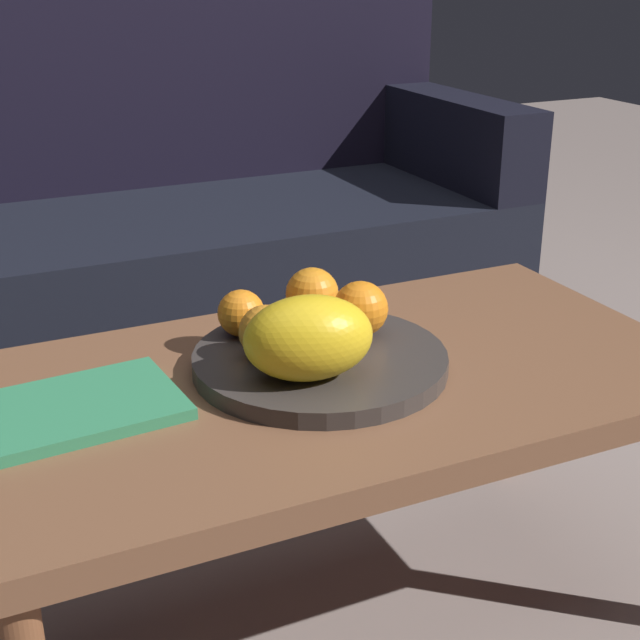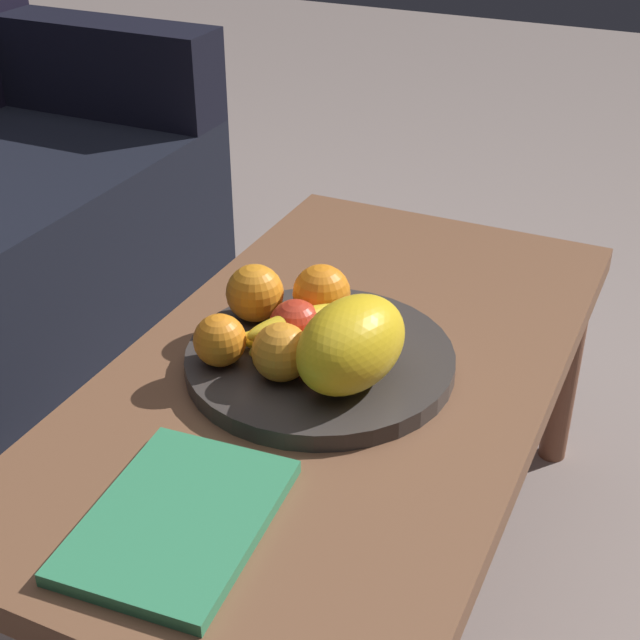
% 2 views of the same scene
% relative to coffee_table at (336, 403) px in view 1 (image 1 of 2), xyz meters
% --- Properties ---
extents(ground_plane, '(8.00, 8.00, 0.00)m').
position_rel_coffee_table_xyz_m(ground_plane, '(0.00, 0.00, -0.38)').
color(ground_plane, gray).
extents(coffee_table, '(1.04, 0.56, 0.43)m').
position_rel_coffee_table_xyz_m(coffee_table, '(0.00, 0.00, 0.00)').
color(coffee_table, brown).
rests_on(coffee_table, ground_plane).
extents(couch, '(1.70, 0.70, 0.90)m').
position_rel_coffee_table_xyz_m(couch, '(0.05, 1.09, -0.07)').
color(couch, black).
rests_on(couch, ground_plane).
extents(fruit_bowl, '(0.36, 0.36, 0.03)m').
position_rel_coffee_table_xyz_m(fruit_bowl, '(-0.02, 0.02, 0.06)').
color(fruit_bowl, '#393330').
rests_on(fruit_bowl, coffee_table).
extents(melon_large_front, '(0.19, 0.14, 0.11)m').
position_rel_coffee_table_xyz_m(melon_large_front, '(-0.06, -0.05, 0.13)').
color(melon_large_front, yellow).
rests_on(melon_large_front, fruit_bowl).
extents(orange_front, '(0.08, 0.08, 0.08)m').
position_rel_coffee_table_xyz_m(orange_front, '(-0.09, 0.04, 0.11)').
color(orange_front, orange).
rests_on(orange_front, fruit_bowl).
extents(orange_left, '(0.08, 0.08, 0.08)m').
position_rel_coffee_table_xyz_m(orange_left, '(0.03, 0.14, 0.12)').
color(orange_left, orange).
rests_on(orange_left, fruit_bowl).
extents(orange_right, '(0.07, 0.07, 0.07)m').
position_rel_coffee_table_xyz_m(orange_right, '(-0.09, 0.12, 0.11)').
color(orange_right, orange).
rests_on(orange_right, fruit_bowl).
extents(orange_back, '(0.08, 0.08, 0.08)m').
position_rel_coffee_table_xyz_m(orange_back, '(0.07, 0.05, 0.12)').
color(orange_back, orange).
rests_on(orange_back, fruit_bowl).
extents(apple_front, '(0.07, 0.07, 0.07)m').
position_rel_coffee_table_xyz_m(apple_front, '(-0.02, 0.05, 0.11)').
color(apple_front, red).
rests_on(apple_front, fruit_bowl).
extents(banana_bunch, '(0.15, 0.15, 0.06)m').
position_rel_coffee_table_xyz_m(banana_bunch, '(-0.02, 0.05, 0.10)').
color(banana_bunch, yellow).
rests_on(banana_bunch, fruit_bowl).
extents(magazine, '(0.26, 0.20, 0.02)m').
position_rel_coffee_table_xyz_m(magazine, '(-0.35, 0.03, 0.06)').
color(magazine, '#368C5D').
rests_on(magazine, coffee_table).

